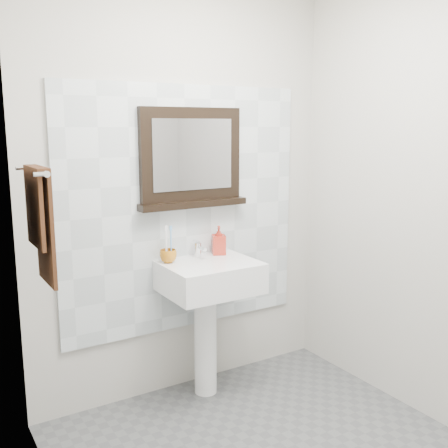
{
  "coord_description": "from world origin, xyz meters",
  "views": [
    {
      "loc": [
        -1.47,
        -1.75,
        1.66
      ],
      "look_at": [
        -0.05,
        0.55,
        1.15
      ],
      "focal_mm": 42.0,
      "sensor_mm": 36.0,
      "label": 1
    }
  ],
  "objects_px": {
    "soap_dispenser": "(219,240)",
    "hand_towel": "(40,216)",
    "pedestal_sink": "(209,291)",
    "toothbrush_cup": "(168,256)",
    "framed_mirror": "(191,160)"
  },
  "relations": [
    {
      "from": "toothbrush_cup",
      "to": "framed_mirror",
      "type": "xyz_separation_m",
      "value": [
        0.2,
        0.08,
        0.55
      ]
    },
    {
      "from": "soap_dispenser",
      "to": "framed_mirror",
      "type": "bearing_deg",
      "value": -177.5
    },
    {
      "from": "pedestal_sink",
      "to": "hand_towel",
      "type": "height_order",
      "value": "hand_towel"
    },
    {
      "from": "pedestal_sink",
      "to": "soap_dispenser",
      "type": "height_order",
      "value": "soap_dispenser"
    },
    {
      "from": "soap_dispenser",
      "to": "framed_mirror",
      "type": "xyz_separation_m",
      "value": [
        -0.16,
        0.06,
        0.5
      ]
    },
    {
      "from": "pedestal_sink",
      "to": "soap_dispenser",
      "type": "xyz_separation_m",
      "value": [
        0.15,
        0.13,
        0.27
      ]
    },
    {
      "from": "framed_mirror",
      "to": "hand_towel",
      "type": "distance_m",
      "value": 1.05
    },
    {
      "from": "hand_towel",
      "to": "toothbrush_cup",
      "type": "bearing_deg",
      "value": 18.92
    },
    {
      "from": "soap_dispenser",
      "to": "hand_towel",
      "type": "relative_size",
      "value": 0.33
    },
    {
      "from": "pedestal_sink",
      "to": "hand_towel",
      "type": "bearing_deg",
      "value": -171.1
    },
    {
      "from": "soap_dispenser",
      "to": "hand_towel",
      "type": "bearing_deg",
      "value": -143.11
    },
    {
      "from": "toothbrush_cup",
      "to": "hand_towel",
      "type": "distance_m",
      "value": 0.88
    },
    {
      "from": "soap_dispenser",
      "to": "framed_mirror",
      "type": "distance_m",
      "value": 0.53
    },
    {
      "from": "framed_mirror",
      "to": "pedestal_sink",
      "type": "bearing_deg",
      "value": -86.61
    },
    {
      "from": "toothbrush_cup",
      "to": "soap_dispenser",
      "type": "height_order",
      "value": "soap_dispenser"
    }
  ]
}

